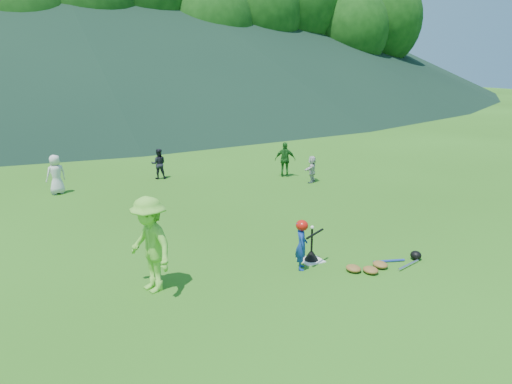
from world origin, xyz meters
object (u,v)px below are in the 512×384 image
(home_plate, at_px, (311,260))
(fielder_c, at_px, (285,160))
(batting_tee, at_px, (311,255))
(fielder_b, at_px, (159,164))
(fielder_a, at_px, (56,175))
(fielder_d, at_px, (312,169))
(adult_coach, at_px, (150,245))
(equipment_pile, at_px, (381,265))
(batter_child, at_px, (301,245))

(home_plate, height_order, fielder_c, fielder_c)
(home_plate, xyz_separation_m, batting_tee, (0.00, 0.00, 0.12))
(fielder_b, bearing_deg, batting_tee, 111.54)
(fielder_a, bearing_deg, fielder_d, 147.46)
(fielder_c, bearing_deg, adult_coach, 75.92)
(batting_tee, bearing_deg, fielder_d, 56.21)
(fielder_d, xyz_separation_m, equipment_pile, (-2.81, -6.72, -0.39))
(home_plate, relative_size, fielder_b, 0.42)
(batter_child, height_order, fielder_a, fielder_a)
(fielder_d, relative_size, equipment_pile, 0.51)
(adult_coach, height_order, fielder_c, adult_coach)
(fielder_a, distance_m, fielder_c, 7.64)
(fielder_d, bearing_deg, batter_child, 16.06)
(home_plate, height_order, fielder_d, fielder_d)
(home_plate, xyz_separation_m, equipment_pile, (1.04, -0.95, 0.06))
(adult_coach, height_order, fielder_b, adult_coach)
(fielder_b, xyz_separation_m, batting_tee, (0.62, -8.71, -0.40))
(batting_tee, bearing_deg, batter_child, -149.33)
(home_plate, relative_size, fielder_d, 0.49)
(home_plate, height_order, equipment_pile, equipment_pile)
(fielder_c, distance_m, fielder_d, 1.23)
(fielder_a, height_order, fielder_d, fielder_a)
(fielder_b, xyz_separation_m, equipment_pile, (1.66, -9.66, -0.47))
(batter_child, height_order, fielder_d, batter_child)
(batter_child, xyz_separation_m, fielder_c, (3.90, 7.17, 0.12))
(fielder_a, bearing_deg, batter_child, 97.82)
(batter_child, height_order, fielder_b, fielder_b)
(equipment_pile, bearing_deg, fielder_a, 119.16)
(batter_child, xyz_separation_m, fielder_a, (-3.64, 8.42, 0.12))
(batter_child, relative_size, batting_tee, 1.47)
(fielder_d, relative_size, batting_tee, 1.35)
(batter_child, distance_m, fielder_a, 9.17)
(fielder_c, xyz_separation_m, fielder_d, (0.37, -1.16, -0.16))
(home_plate, bearing_deg, equipment_pile, -42.48)
(fielder_b, bearing_deg, equipment_pile, 117.24)
(adult_coach, bearing_deg, fielder_b, 147.14)
(fielder_c, distance_m, equipment_pile, 8.27)
(adult_coach, distance_m, fielder_c, 9.59)
(batter_child, relative_size, fielder_a, 0.81)
(home_plate, distance_m, fielder_d, 6.95)
(fielder_a, distance_m, batting_tee, 9.14)
(adult_coach, relative_size, fielder_b, 1.66)
(batter_child, distance_m, fielder_d, 7.37)
(home_plate, relative_size, fielder_c, 0.36)
(batter_child, bearing_deg, equipment_pile, -87.36)
(adult_coach, bearing_deg, equipment_pile, 60.10)
(adult_coach, xyz_separation_m, fielder_a, (-0.71, 7.97, -0.26))
(home_plate, xyz_separation_m, fielder_b, (-0.62, 8.71, 0.52))
(batter_child, height_order, batting_tee, batter_child)
(fielder_d, bearing_deg, fielder_a, -55.51)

